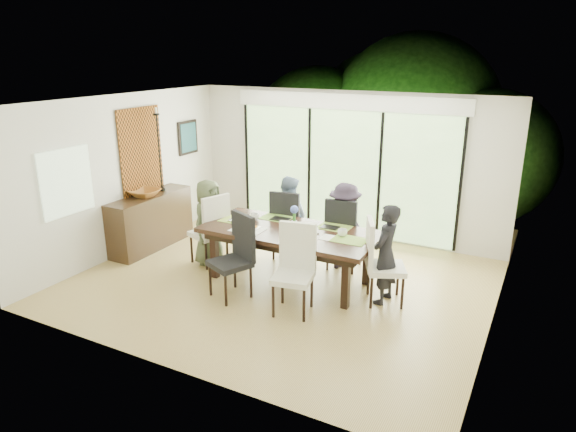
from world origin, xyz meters
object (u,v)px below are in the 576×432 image
at_px(chair_left_end, 208,228).
at_px(person_far_right, 345,226).
at_px(cup_a, 255,217).
at_px(chair_far_right, 345,232).
at_px(person_far_left, 289,217).
at_px(person_left_end, 209,222).
at_px(table_top, 290,232).
at_px(chair_near_left, 230,257).
at_px(person_right_end, 385,254).
at_px(chair_near_right, 293,271).
at_px(vase, 294,225).
at_px(bowl, 144,193).
at_px(chair_right_end, 386,262).
at_px(cup_b, 296,230).
at_px(cup_c, 342,233).
at_px(chair_far_left, 289,223).
at_px(laptop, 238,222).
at_px(sideboard, 151,221).

xyz_separation_m(chair_left_end, person_far_right, (2.05, 0.83, 0.10)).
xyz_separation_m(person_far_right, cup_a, (-1.25, -0.68, 0.17)).
height_order(chair_left_end, chair_far_right, same).
bearing_deg(person_far_left, chair_left_end, 49.54).
xyz_separation_m(chair_left_end, person_left_end, (0.02, 0.00, 0.10)).
distance_m(table_top, chair_near_left, 1.02).
xyz_separation_m(table_top, person_right_end, (1.48, 0.00, -0.08)).
height_order(chair_near_right, person_far_right, person_far_right).
relative_size(person_far_left, vase, 10.75).
bearing_deg(bowl, person_far_right, 13.47).
xyz_separation_m(chair_right_end, vase, (-1.45, 0.05, 0.29)).
distance_m(chair_far_right, cup_a, 1.46).
xyz_separation_m(cup_b, cup_c, (0.65, 0.20, 0.00)).
height_order(cup_c, bowl, bowl).
height_order(chair_far_left, cup_b, chair_far_left).
bearing_deg(cup_a, laptop, -120.96).
relative_size(table_top, cup_a, 19.35).
bearing_deg(person_far_right, cup_b, 76.95).
bearing_deg(chair_right_end, person_far_right, 24.23).
relative_size(chair_far_left, laptop, 3.33).
xyz_separation_m(person_far_left, vase, (0.50, -0.78, 0.18)).
distance_m(chair_left_end, cup_c, 2.32).
bearing_deg(chair_right_end, cup_c, 57.24).
height_order(chair_near_left, cup_b, chair_near_left).
distance_m(person_right_end, sideboard, 4.33).
bearing_deg(person_right_end, chair_near_left, -61.64).
xyz_separation_m(table_top, person_far_left, (-0.45, 0.83, -0.08)).
xyz_separation_m(person_far_right, cup_c, (0.25, -0.73, 0.17)).
distance_m(table_top, chair_near_right, 1.02).
bearing_deg(cup_b, laptop, 180.00).
distance_m(chair_near_right, cup_a, 1.60).
bearing_deg(laptop, chair_far_right, 28.17).
bearing_deg(cup_b, chair_left_end, 176.53).
xyz_separation_m(chair_far_right, chair_near_left, (-1.05, -1.72, 0.00)).
distance_m(person_far_left, cup_a, 0.74).
bearing_deg(person_left_end, chair_right_end, -88.49).
xyz_separation_m(table_top, laptop, (-0.85, -0.10, 0.05)).
height_order(table_top, chair_far_right, chair_far_right).
xyz_separation_m(table_top, person_far_right, (0.55, 0.83, -0.08)).
bearing_deg(laptop, chair_right_end, -3.55).
bearing_deg(chair_far_left, chair_far_right, 171.73).
bearing_deg(person_far_left, chair_far_left, -78.79).
bearing_deg(chair_near_right, cup_c, 61.54).
xyz_separation_m(chair_far_left, person_far_right, (1.00, -0.02, 0.10)).
xyz_separation_m(chair_far_left, cup_a, (-0.25, -0.70, 0.27)).
xyz_separation_m(cup_c, bowl, (-3.64, -0.08, 0.15)).
bearing_deg(chair_near_left, person_left_end, 162.17).
bearing_deg(vase, cup_a, 172.41).
bearing_deg(chair_right_end, chair_near_right, 106.40).
xyz_separation_m(chair_left_end, cup_a, (0.80, 0.15, 0.27)).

